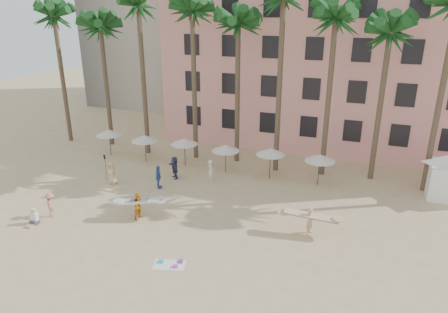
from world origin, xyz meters
TOP-DOWN VIEW (x-y plane):
  - ground at (0.00, 0.00)m, footprint 120.00×120.00m
  - pink_hotel at (7.00, 26.00)m, footprint 35.00×14.00m
  - palm_row at (0.51, 15.00)m, footprint 44.40×5.40m
  - umbrella_row at (-3.00, 12.50)m, footprint 22.50×2.70m
  - beach_towel at (0.80, -1.37)m, footprint 2.01×1.48m
  - carrier_yellow at (7.61, 4.72)m, footprint 3.46×1.12m
  - carrier_white at (-3.58, 2.63)m, footprint 2.87×1.69m
  - beachgoers at (-6.08, 6.88)m, footprint 9.11×10.38m
  - paddle at (-9.78, 7.36)m, footprint 0.18×0.04m
  - seated_man at (-9.80, -0.55)m, footprint 0.49×0.86m

SIDE VIEW (x-z plane):
  - ground at x=0.00m, z-range 0.00..0.00m
  - beach_towel at x=0.80m, z-range -0.04..0.10m
  - seated_man at x=-9.80m, z-range -0.17..0.95m
  - beachgoers at x=-6.08m, z-range -0.03..1.90m
  - carrier_white at x=-3.58m, z-range 0.05..1.96m
  - carrier_yellow at x=7.61m, z-range 0.12..1.95m
  - paddle at x=-9.78m, z-range 0.30..2.52m
  - umbrella_row at x=-3.00m, z-range 0.97..3.69m
  - pink_hotel at x=7.00m, z-range 0.00..16.00m
  - palm_row at x=0.51m, z-range 4.82..21.12m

